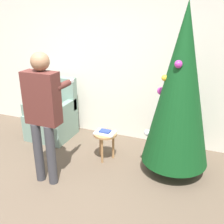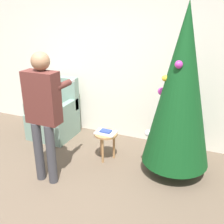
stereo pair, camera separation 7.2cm
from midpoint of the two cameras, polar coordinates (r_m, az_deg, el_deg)
The scene contains 8 objects.
ground_plane at distance 3.40m, azimuth -16.28°, elevation -19.38°, with size 14.00×14.00×0.00m, color brown.
wall_back at distance 4.58m, azimuth -0.44°, elevation 11.07°, with size 8.00×0.06×2.70m.
christmas_tree at distance 3.47m, azimuth 15.39°, elevation 4.93°, with size 0.91×0.91×2.29m.
armchair at distance 4.86m, azimuth -12.04°, elevation -0.96°, with size 0.73×0.70×1.05m.
person_standing at distance 3.36m, azimuth -14.19°, elevation 0.98°, with size 0.45×0.57×1.72m.
side_stool at distance 3.99m, azimuth -0.83°, elevation -5.63°, with size 0.35×0.35×0.44m.
laptop at distance 3.95m, azimuth -0.83°, elevation -4.47°, with size 0.31×0.22×0.02m.
book at distance 3.94m, azimuth -0.84°, elevation -4.18°, with size 0.16×0.12×0.02m.
Camera 2 is at (1.81, -1.90, 2.18)m, focal length 42.00 mm.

